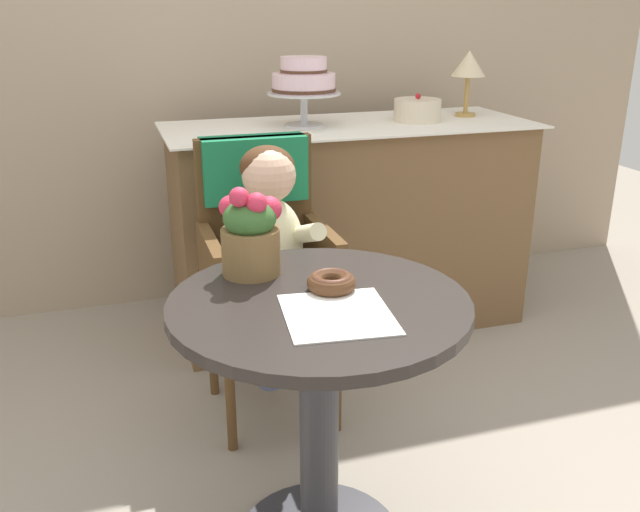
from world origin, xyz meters
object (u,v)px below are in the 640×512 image
(seated_child, at_px, (272,237))
(donut_front, at_px, (331,281))
(table_lamp, at_px, (469,66))
(tiered_cake_stand, at_px, (304,81))
(wicker_chair, at_px, (262,233))
(flower_vase, at_px, (251,232))
(round_layer_cake, at_px, (417,110))
(cafe_table, at_px, (319,378))

(seated_child, bearing_deg, donut_front, -89.13)
(table_lamp, bearing_deg, tiered_cake_stand, -176.54)
(wicker_chair, height_order, seated_child, seated_child)
(flower_vase, height_order, table_lamp, table_lamp)
(flower_vase, distance_m, table_lamp, 1.70)
(flower_vase, height_order, round_layer_cake, round_layer_cake)
(cafe_table, relative_size, round_layer_cake, 3.58)
(flower_vase, bearing_deg, wicker_chair, 74.72)
(wicker_chair, xyz_separation_m, tiered_cake_stand, (0.31, 0.54, 0.44))
(wicker_chair, height_order, round_layer_cake, round_layer_cake)
(seated_child, height_order, table_lamp, table_lamp)
(tiered_cake_stand, distance_m, round_layer_cake, 0.52)
(donut_front, distance_m, flower_vase, 0.25)
(tiered_cake_stand, bearing_deg, wicker_chair, -119.97)
(round_layer_cake, xyz_separation_m, table_lamp, (0.26, 0.06, 0.17))
(flower_vase, bearing_deg, table_lamp, 42.72)
(flower_vase, relative_size, table_lamp, 0.83)
(wicker_chair, relative_size, seated_child, 1.31)
(wicker_chair, bearing_deg, round_layer_cake, 33.21)
(tiered_cake_stand, distance_m, table_lamp, 0.77)
(wicker_chair, relative_size, flower_vase, 4.04)
(wicker_chair, relative_size, table_lamp, 3.35)
(cafe_table, xyz_separation_m, round_layer_cake, (0.85, 1.29, 0.44))
(round_layer_cake, distance_m, table_lamp, 0.32)
(donut_front, height_order, tiered_cake_stand, tiered_cake_stand)
(wicker_chair, xyz_separation_m, flower_vase, (-0.15, -0.55, 0.19))
(wicker_chair, distance_m, tiered_cake_stand, 0.76)
(wicker_chair, height_order, table_lamp, table_lamp)
(table_lamp, bearing_deg, donut_front, -129.30)
(cafe_table, height_order, round_layer_cake, round_layer_cake)
(cafe_table, relative_size, flower_vase, 3.05)
(cafe_table, relative_size, donut_front, 6.00)
(tiered_cake_stand, relative_size, round_layer_cake, 1.49)
(seated_child, bearing_deg, flower_vase, -110.90)
(wicker_chair, relative_size, tiered_cake_stand, 3.18)
(table_lamp, bearing_deg, round_layer_cake, -167.57)
(flower_vase, relative_size, round_layer_cake, 1.18)
(wicker_chair, bearing_deg, table_lamp, 28.76)
(donut_front, distance_m, table_lamp, 1.73)
(cafe_table, bearing_deg, wicker_chair, 87.34)
(seated_child, xyz_separation_m, table_lamp, (1.08, 0.74, 0.44))
(seated_child, distance_m, tiered_cake_stand, 0.86)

